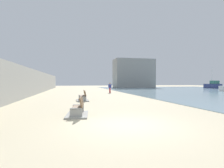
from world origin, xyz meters
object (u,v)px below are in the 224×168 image
(bench_far, at_px, (83,98))
(person_walking, at_px, (110,87))
(bench_near, at_px, (78,111))
(boat_nearest, at_px, (213,85))

(bench_far, bearing_deg, person_walking, 66.10)
(bench_near, height_order, boat_nearest, boat_nearest)
(bench_far, bearing_deg, bench_near, -95.17)
(bench_near, distance_m, boat_nearest, 48.91)
(bench_near, distance_m, person_walking, 19.57)
(bench_far, xyz_separation_m, boat_nearest, (36.21, 24.62, 0.60))
(person_walking, bearing_deg, boat_nearest, 23.22)
(bench_near, relative_size, bench_far, 1.04)
(bench_far, xyz_separation_m, person_walking, (4.97, 11.22, 0.71))
(bench_far, height_order, person_walking, person_walking)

